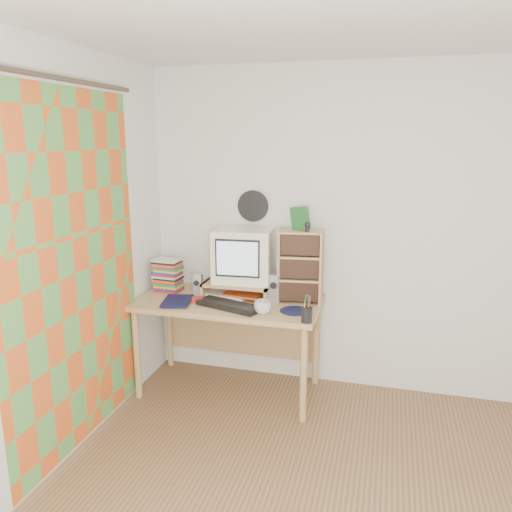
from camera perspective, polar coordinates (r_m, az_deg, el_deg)
The scene contains 20 objects.
back_wall at distance 3.88m, azimuth 13.11°, elevation 2.50°, with size 3.50×3.50×0.00m, color silver.
left_wall at distance 2.87m, azimuth -26.22°, elevation -2.32°, with size 3.50×3.50×0.00m, color silver.
curtain at distance 3.23m, azimuth -19.97°, elevation -1.93°, with size 2.20×2.20×0.00m, color #D6571E.
wall_disc at distance 3.97m, azimuth -0.35°, elevation 5.73°, with size 0.25×0.25×0.02m, color black.
desk at distance 3.92m, azimuth -2.88°, elevation -6.65°, with size 1.40×0.70×0.75m.
monitor_riser at distance 3.87m, azimuth -2.04°, elevation -3.35°, with size 0.52×0.30×0.12m.
crt_monitor at distance 3.85m, azimuth -1.40°, elevation 0.11°, with size 0.43×0.43×0.41m, color white.
speaker_left at distance 3.92m, azimuth -6.63°, elevation -3.32°, with size 0.07×0.07×0.18m, color #A9A9AE.
speaker_right at distance 3.76m, azimuth 2.17°, elevation -3.66°, with size 0.08×0.08×0.21m, color #A9A9AE.
keyboard at distance 3.66m, azimuth -3.12°, elevation -5.66°, with size 0.49×0.16×0.03m, color black.
dvd_stack at distance 4.08m, azimuth -10.06°, elevation -1.92°, with size 0.21×0.15×0.29m, color brown, non-canonical shape.
cd_rack at distance 3.74m, azimuth 5.03°, elevation -1.17°, with size 0.33×0.17×0.54m, color tan.
mug at distance 3.52m, azimuth 0.77°, elevation -5.87°, with size 0.12×0.12×0.09m, color silver.
diary at distance 3.82m, azimuth -10.52°, elevation -4.88°, with size 0.25×0.19×0.05m, color #0E1033.
mousepad at distance 3.59m, azimuth 4.46°, elevation -6.27°, with size 0.22×0.22×0.00m, color #0F1235.
pen_cup at distance 3.37m, azimuth 5.83°, elevation -6.37°, with size 0.07×0.07×0.15m, color black, non-canonical shape.
papers at distance 3.91m, azimuth -2.40°, elevation -4.28°, with size 0.33×0.24×0.04m, color white, non-canonical shape.
red_box at distance 3.79m, azimuth -6.74°, elevation -4.99°, with size 0.08×0.05×0.04m, color red.
game_box at distance 3.69m, azimuth 5.05°, elevation 4.30°, with size 0.13×0.03×0.17m, color #1A5B25.
webcam at distance 3.63m, azimuth 5.91°, elevation 3.35°, with size 0.04×0.04×0.08m, color black, non-canonical shape.
Camera 1 is at (0.12, -2.06, 1.96)m, focal length 35.00 mm.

